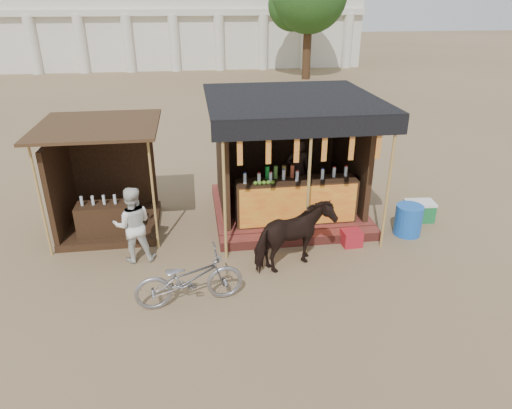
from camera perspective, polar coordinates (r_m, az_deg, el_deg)
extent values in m
plane|color=#846B4C|center=(7.88, 1.67, -12.16)|extent=(120.00, 120.00, 0.00)
cube|color=brown|center=(10.96, 3.79, -0.28)|extent=(3.40, 2.80, 0.22)
cube|color=brown|center=(9.62, 5.63, -4.20)|extent=(3.40, 0.35, 0.20)
cube|color=#3A2415|center=(9.87, 4.98, 0.49)|extent=(2.60, 0.55, 0.95)
cube|color=#F5521C|center=(9.62, 5.35, -0.20)|extent=(2.50, 0.02, 0.88)
cube|color=#3A2415|center=(11.63, 2.73, 8.40)|extent=(3.00, 0.12, 2.50)
cube|color=#3A2415|center=(10.26, -4.28, 6.12)|extent=(0.12, 2.50, 2.50)
cube|color=#3A2415|center=(10.86, 11.82, 6.71)|extent=(0.12, 2.50, 2.50)
cube|color=black|center=(9.94, 4.45, 13.15)|extent=(3.60, 3.60, 0.06)
cube|color=black|center=(8.30, 7.03, 9.44)|extent=(3.60, 0.06, 0.36)
cylinder|color=tan|center=(8.47, -3.98, 1.31)|extent=(0.06, 0.06, 2.75)
cylinder|color=tan|center=(8.71, 6.57, 1.89)|extent=(0.06, 0.06, 2.75)
cylinder|color=tan|center=(9.23, 16.25, 2.37)|extent=(0.06, 0.06, 2.75)
cube|color=red|center=(8.20, -2.04, 6.73)|extent=(0.10, 0.02, 0.55)
cube|color=red|center=(8.27, 1.57, 6.89)|extent=(0.10, 0.02, 0.55)
cube|color=red|center=(8.37, 5.11, 7.01)|extent=(0.10, 0.02, 0.55)
cube|color=red|center=(8.50, 8.56, 7.11)|extent=(0.10, 0.02, 0.55)
cube|color=red|center=(8.66, 11.89, 7.19)|extent=(0.10, 0.02, 0.55)
cube|color=red|center=(8.85, 15.09, 7.23)|extent=(0.10, 0.02, 0.55)
imported|color=black|center=(10.77, 5.26, 4.23)|extent=(0.61, 0.45, 1.52)
cube|color=#3A2415|center=(10.67, -17.44, -2.39)|extent=(2.00, 2.00, 0.15)
cube|color=#3A2415|center=(11.16, -17.41, 4.29)|extent=(1.90, 0.10, 2.10)
cube|color=#3A2415|center=(10.50, -23.22, 2.10)|extent=(0.10, 1.90, 2.10)
cube|color=#472D19|center=(9.79, -19.21, 9.29)|extent=(2.40, 2.40, 0.06)
cylinder|color=tan|center=(9.55, -25.34, 0.35)|extent=(0.05, 0.05, 2.35)
cylinder|color=tan|center=(9.12, -12.72, 1.14)|extent=(0.05, 0.05, 2.35)
cube|color=#3A2415|center=(10.09, -18.06, -2.03)|extent=(1.20, 0.50, 0.80)
imported|color=black|center=(8.49, 4.78, -4.10)|extent=(1.69, 1.28, 1.30)
imported|color=gray|center=(7.70, -8.37, -9.16)|extent=(1.87, 0.87, 0.95)
imported|color=silver|center=(8.98, -15.13, -2.46)|extent=(0.78, 0.63, 1.52)
cylinder|color=blue|center=(10.33, 18.50, -1.85)|extent=(0.71, 0.71, 0.67)
cube|color=maroon|center=(9.66, 11.83, -4.10)|extent=(0.40, 0.37, 0.32)
cube|color=#197236|center=(11.11, 19.69, -0.90)|extent=(0.65, 0.47, 0.40)
cube|color=white|center=(11.02, 19.86, 0.18)|extent=(0.67, 0.49, 0.06)
cube|color=silver|center=(36.23, -10.32, 23.20)|extent=(26.00, 7.00, 8.00)
cube|color=silver|center=(32.64, -10.44, 22.53)|extent=(26.00, 0.50, 0.40)
cylinder|color=silver|center=(34.20, -26.13, 17.45)|extent=(0.70, 0.70, 3.60)
cylinder|color=silver|center=(33.46, -21.02, 18.16)|extent=(0.70, 0.70, 3.60)
cylinder|color=silver|center=(32.97, -15.67, 18.76)|extent=(0.70, 0.70, 3.60)
cylinder|color=silver|center=(32.75, -10.17, 19.22)|extent=(0.70, 0.70, 3.60)
cylinder|color=silver|center=(32.81, -4.62, 19.51)|extent=(0.70, 0.70, 3.60)
cylinder|color=silver|center=(33.14, 0.88, 19.63)|extent=(0.70, 0.70, 3.60)
cylinder|color=silver|center=(33.73, 6.23, 19.59)|extent=(0.70, 0.70, 3.60)
cylinder|color=silver|center=(34.57, 11.35, 19.40)|extent=(0.70, 0.70, 3.60)
cylinder|color=#382314|center=(29.22, 6.40, 19.21)|extent=(0.50, 0.50, 4.00)
sphere|color=#2A541C|center=(29.50, 4.67, 23.61)|extent=(2.99, 2.99, 2.99)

